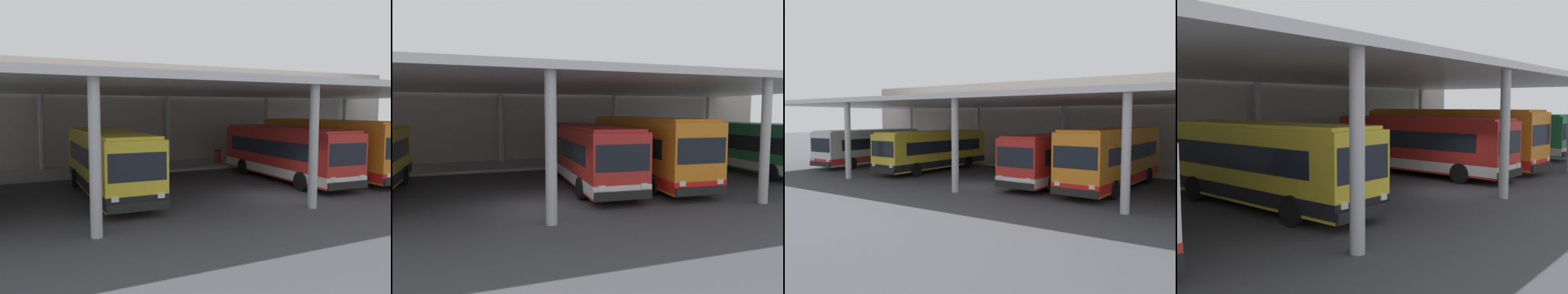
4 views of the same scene
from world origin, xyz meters
The scene contains 10 objects.
ground_plane centered at (0.00, 0.00, 0.00)m, with size 200.00×200.00×0.00m, color #3D3D42.
platform_kerb centered at (0.00, 11.75, 0.09)m, with size 42.00×4.50×0.18m, color #A39E93.
station_building_facade centered at (0.00, 15.00, 3.88)m, with size 48.00×1.60×7.77m, color #ADA399.
canopy_shelter centered at (0.00, 5.50, 5.29)m, with size 40.00×17.00×5.55m.
bus_middle_bay centered at (3.51, 3.76, 1.66)m, with size 3.17×10.66×3.17m.
bus_far_bay centered at (7.00, 3.86, 1.84)m, with size 3.19×11.46×3.57m.
bus_departing centered at (14.86, 4.40, 1.66)m, with size 2.90×10.59×3.17m.
bench_waiting centered at (6.69, 11.82, 0.66)m, with size 1.80×0.45×0.92m.
trash_bin centered at (3.15, 11.36, 0.68)m, with size 0.52×0.52×0.98m.
banner_sign centered at (5.08, 10.94, 1.98)m, with size 0.70×0.12×3.20m.
Camera 2 is at (-2.89, -14.61, 3.87)m, focal length 33.77 mm.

